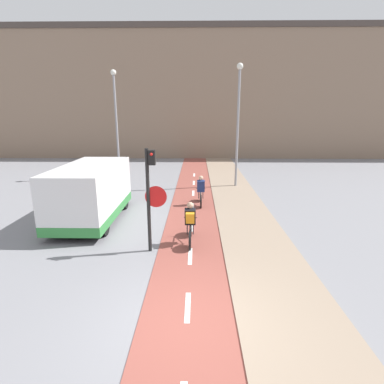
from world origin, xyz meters
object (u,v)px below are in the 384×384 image
object	(u,v)px
street_lamp_far	(116,114)
cyclist_near	(190,224)
cyclist_far	(201,192)
traffic_light_pole	(151,190)
van	(91,194)
street_lamp_sidewalk	(238,114)

from	to	relation	value
street_lamp_far	cyclist_near	distance (m)	12.15
cyclist_far	traffic_light_pole	bearing A→B (deg)	-107.67
cyclist_near	van	bearing A→B (deg)	151.72
van	street_lamp_sidewalk	bearing A→B (deg)	42.46
street_lamp_far	van	distance (m)	8.92
cyclist_near	cyclist_far	xyz separation A→B (m)	(0.41, 4.38, -0.04)
street_lamp_sidewalk	cyclist_near	world-z (taller)	street_lamp_sidewalk
street_lamp_far	cyclist_near	size ratio (longest dim) A/B	4.03
street_lamp_sidewalk	cyclist_far	size ratio (longest dim) A/B	4.19
cyclist_near	cyclist_far	world-z (taller)	cyclist_near
street_lamp_far	cyclist_far	world-z (taller)	street_lamp_far
street_lamp_far	street_lamp_sidewalk	xyz separation A→B (m)	(7.59, -2.27, 0.01)
traffic_light_pole	street_lamp_far	distance (m)	11.96
street_lamp_far	cyclist_near	bearing A→B (deg)	-64.32
traffic_light_pole	cyclist_far	xyz separation A→B (m)	(1.60, 5.01, -1.37)
street_lamp_far	traffic_light_pole	bearing A→B (deg)	-70.87
traffic_light_pole	street_lamp_sidewalk	distance (m)	9.85
street_lamp_sidewalk	van	xyz separation A→B (m)	(-6.60, -6.04, -3.11)
traffic_light_pole	van	distance (m)	4.10
cyclist_far	van	xyz separation A→B (m)	(-4.45, -2.21, 0.47)
cyclist_far	van	size ratio (longest dim) A/B	0.34
traffic_light_pole	street_lamp_sidewalk	size ratio (longest dim) A/B	0.47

